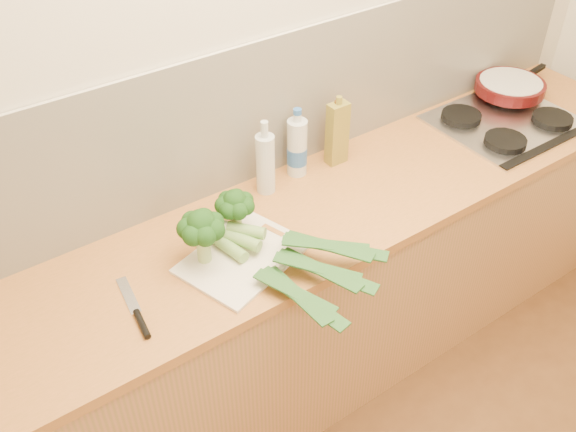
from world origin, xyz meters
name	(u,v)px	position (x,y,z in m)	size (l,w,h in m)	color
room_shell	(270,109)	(0.00, 1.49, 1.17)	(3.50, 3.50, 3.50)	beige
counter	(313,295)	(0.00, 1.20, 0.45)	(3.20, 0.62, 0.90)	#BA7A4D
gas_hob	(507,120)	(1.02, 1.20, 0.91)	(0.58, 0.50, 0.04)	silver
chopping_board	(243,257)	(-0.36, 1.12, 0.91)	(0.39, 0.29, 0.01)	white
broccoli_left	(201,228)	(-0.47, 1.18, 1.05)	(0.15, 0.15, 0.20)	#9BB76A
broccoli_right	(235,205)	(-0.31, 1.24, 1.03)	(0.13, 0.13, 0.18)	#9BB76A
leek_front	(241,255)	(-0.37, 1.11, 0.93)	(0.19, 0.71, 0.04)	white
leek_mid	(262,248)	(-0.31, 1.08, 0.95)	(0.33, 0.61, 0.04)	white
leek_back	(271,235)	(-0.26, 1.10, 0.97)	(0.43, 0.52, 0.04)	white
chefs_knife	(138,317)	(-0.75, 1.08, 0.91)	(0.06, 0.28, 0.02)	silver
skillet	(510,86)	(1.19, 1.34, 0.97)	(0.45, 0.31, 0.05)	#480C0C
oil_tin	(337,133)	(0.24, 1.39, 1.03)	(0.08, 0.05, 0.29)	olive
glass_bottle	(265,163)	(-0.09, 1.39, 1.02)	(0.07, 0.07, 0.29)	silver
amber_bottle	(336,136)	(0.24, 1.40, 1.01)	(0.06, 0.06, 0.26)	brown
water_bottle	(297,149)	(0.07, 1.42, 1.01)	(0.08, 0.08, 0.26)	silver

